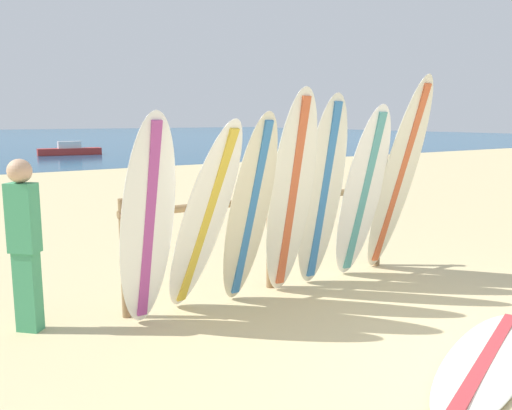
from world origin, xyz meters
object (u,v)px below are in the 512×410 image
Objects in this scene: surfboard_leaning_center at (291,195)px; small_boat_offshore at (70,150)px; surfboard_leaning_right at (362,194)px; surfboard_leaning_far_right at (398,178)px; surfboard_leaning_center_right at (322,193)px; surfboard_leaning_center_left at (250,211)px; surfboard_leaning_far_left at (148,223)px; beachgoer_standing at (24,238)px; surfboard_rack at (270,221)px; surfboard_leaning_left at (204,220)px; surfboard_lying_on_sand at (487,360)px.

surfboard_leaning_center is 24.74m from small_boat_offshore.
surfboard_leaning_right is 0.52m from surfboard_leaning_far_right.
surfboard_leaning_center_right is at bearing 8.17° from surfboard_leaning_center.
surfboard_leaning_center_left is 0.62× the size of small_boat_offshore.
surfboard_leaning_far_left reaches higher than beachgoer_standing.
surfboard_leaning_center_right reaches higher than beachgoer_standing.
surfboard_leaning_center is at bearing -98.64° from small_boat_offshore.
surfboard_leaning_far_right is (1.55, -0.45, 0.43)m from surfboard_rack.
surfboard_leaning_center_right is 1.08m from surfboard_leaning_far_right.
beachgoer_standing is (-2.55, 0.54, -0.25)m from surfboard_leaning_center.
surfboard_leaning_center_left is 2.10m from beachgoer_standing.
small_boat_offshore is at bearing 78.96° from surfboard_leaning_left.
surfboard_leaning_far_left is 0.89× the size of surfboard_leaning_center.
surfboard_leaning_center_right is (1.02, 0.10, 0.10)m from surfboard_leaning_center_left.
surfboard_rack is at bearing 22.31° from surfboard_leaning_left.
surfboard_leaning_far_left is 0.56m from surfboard_leaning_left.
beachgoer_standing is at bearing 137.06° from surfboard_lying_on_sand.
beachgoer_standing is 24.73m from small_boat_offshore.
surfboard_leaning_far_right is 0.75× the size of small_boat_offshore.
surfboard_leaning_right is at bearing -3.34° from surfboard_leaning_center_right.
surfboard_leaning_center is 0.93× the size of surfboard_leaning_far_right.
surfboard_leaning_far_right reaches higher than surfboard_leaning_center.
surfboard_lying_on_sand is (1.40, -2.10, -0.93)m from surfboard_leaning_left.
small_boat_offshore is (3.38, 26.60, 0.22)m from surfboard_lying_on_sand.
surfboard_leaning_center reaches higher than surfboard_leaning_center_left.
surfboard_leaning_left is at bearing -177.01° from surfboard_leaning_center.
surfboard_leaning_left reaches higher than small_boat_offshore.
surfboard_leaning_center_right reaches higher than small_boat_offshore.
surfboard_lying_on_sand is (-1.22, -2.09, -1.17)m from surfboard_leaning_far_right.
surfboard_leaning_center_left is at bearing -174.67° from surfboard_leaning_center_right.
surfboard_rack is at bearing 163.95° from surfboard_leaning_far_right.
surfboard_leaning_center is at bearing -171.83° from surfboard_leaning_center_right.
surfboard_leaning_far_left is 1.63m from surfboard_leaning_center.
surfboard_leaning_center_left reaches higher than surfboard_lying_on_sand.
surfboard_leaning_far_left is 1.00× the size of surfboard_leaning_center_left.
surfboard_leaning_center reaches higher than beachgoer_standing.
surfboard_leaning_center is at bearing -90.00° from surfboard_rack.
surfboard_leaning_far_right is 1.54× the size of beachgoer_standing.
surfboard_leaning_far_left is at bearing -165.26° from surfboard_rack.
beachgoer_standing reaches higher than surfboard_lying_on_sand.
surfboard_leaning_far_left is 0.85× the size of surfboard_lying_on_sand.
surfboard_rack is 1.69m from surfboard_leaning_far_left.
surfboard_leaning_right is (0.58, -0.03, -0.05)m from surfboard_leaning_center_right.
surfboard_leaning_far_left is 1.03× the size of surfboard_leaning_left.
small_boat_offshore is (6.27, 23.91, -0.61)m from beachgoer_standing.
beachgoer_standing is 0.49× the size of small_boat_offshore.
small_boat_offshore is (3.71, 24.07, -0.52)m from surfboard_rack.
surfboard_leaning_far_right is at bearing -1.06° from surfboard_leaning_center_left.
surfboard_lying_on_sand is at bearing -120.22° from surfboard_leaning_far_right.
surfboard_leaning_right is at bearing 2.45° from surfboard_leaning_left.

